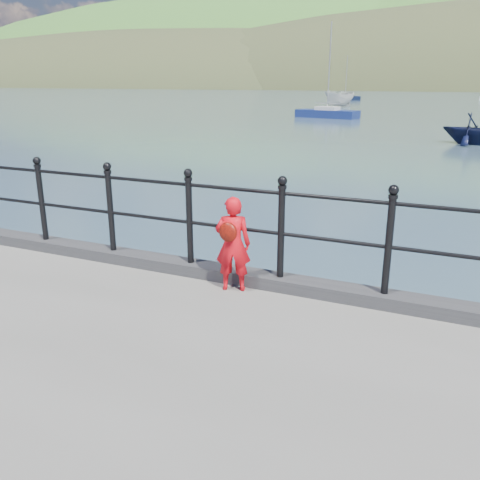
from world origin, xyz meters
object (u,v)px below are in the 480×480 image
at_px(sailboat_left, 345,98).
at_px(child, 233,244).
at_px(launch_navy, 472,129).
at_px(sailboat_port, 327,114).
at_px(launch_white, 339,99).
at_px(railing, 234,216).

bearing_deg(sailboat_left, child, -92.19).
bearing_deg(launch_navy, child, -164.83).
distance_m(launch_navy, sailboat_port, 20.13).
distance_m(child, sailboat_left, 83.74).
height_order(child, launch_white, child).
height_order(railing, sailboat_left, sailboat_left).
xyz_separation_m(railing, launch_white, (-12.89, 59.99, -0.81)).
xyz_separation_m(launch_white, launch_navy, (15.46, -34.83, -0.19)).
bearing_deg(launch_white, sailboat_left, 125.19).
height_order(railing, launch_navy, railing).
distance_m(child, sailboat_port, 42.60).
xyz_separation_m(child, sailboat_left, (-17.15, 81.95, -1.23)).
relative_size(sailboat_port, sailboat_left, 1.15).
distance_m(launch_white, sailboat_port, 19.08).
height_order(launch_white, sailboat_left, sailboat_left).
xyz_separation_m(launch_navy, sailboat_left, (-19.62, 56.54, -0.49)).
height_order(launch_navy, sailboat_port, sailboat_port).
bearing_deg(child, launch_white, -96.56).
distance_m(child, launch_navy, 25.54).
relative_size(railing, child, 16.20).
distance_m(launch_white, sailboat_left, 22.11).
relative_size(child, sailboat_left, 0.15).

